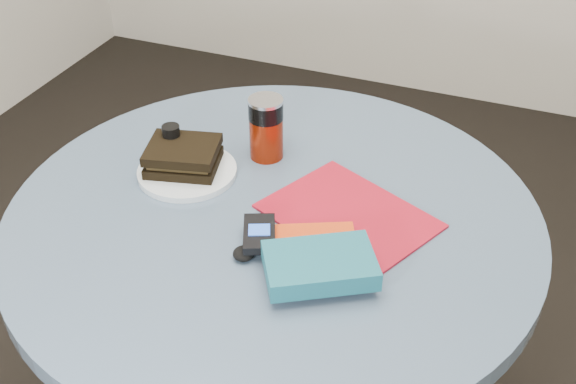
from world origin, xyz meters
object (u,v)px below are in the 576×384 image
at_px(sandwich, 183,156).
at_px(pepper_grinder, 172,143).
at_px(table, 274,275).
at_px(magazine, 349,216).
at_px(novel, 320,265).
at_px(mp3_player, 259,234).
at_px(soda_can, 266,128).
at_px(red_book, 312,244).
at_px(headphones, 258,257).
at_px(plate, 187,172).

xyz_separation_m(sandwich, pepper_grinder, (-0.04, 0.03, 0.01)).
xyz_separation_m(table, magazine, (0.14, 0.03, 0.17)).
bearing_deg(magazine, sandwich, -158.46).
distance_m(table, novel, 0.29).
relative_size(table, mp3_player, 9.07).
height_order(magazine, novel, novel).
distance_m(soda_can, novel, 0.39).
distance_m(red_book, headphones, 0.10).
distance_m(soda_can, magazine, 0.27).
bearing_deg(magazine, table, -141.90).
height_order(pepper_grinder, mp3_player, pepper_grinder).
bearing_deg(headphones, magazine, 59.29).
relative_size(table, pepper_grinder, 12.16).
distance_m(table, headphones, 0.23).
bearing_deg(pepper_grinder, table, -17.50).
height_order(plate, novel, novel).
relative_size(soda_can, headphones, 1.43).
height_order(novel, headphones, novel).
xyz_separation_m(plate, mp3_player, (0.22, -0.15, 0.02)).
xyz_separation_m(plate, red_book, (0.31, -0.13, 0.01)).
xyz_separation_m(pepper_grinder, headphones, (0.29, -0.22, -0.03)).
relative_size(novel, headphones, 1.92).
bearing_deg(novel, mp3_player, 128.60).
relative_size(table, magazine, 3.43).
relative_size(plate, magazine, 0.68).
height_order(soda_can, red_book, soda_can).
height_order(red_book, headphones, headphones).
bearing_deg(red_book, plate, 133.18).
relative_size(plate, novel, 1.11).
bearing_deg(plate, pepper_grinder, 145.48).
distance_m(plate, soda_can, 0.18).
height_order(magazine, mp3_player, mp3_player).
bearing_deg(sandwich, table, -13.91).
relative_size(table, sandwich, 6.19).
height_order(red_book, novel, novel).
distance_m(pepper_grinder, headphones, 0.37).
xyz_separation_m(soda_can, headphones, (0.12, -0.31, -0.06)).
distance_m(pepper_grinder, red_book, 0.39).
distance_m(table, sandwich, 0.30).
bearing_deg(plate, sandwich, 145.46).
height_order(pepper_grinder, novel, pepper_grinder).
xyz_separation_m(plate, novel, (0.35, -0.20, 0.03)).
distance_m(plate, pepper_grinder, 0.07).
height_order(pepper_grinder, magazine, pepper_grinder).
relative_size(soda_can, mp3_player, 1.20).
bearing_deg(red_book, headphones, -163.29).
height_order(table, sandwich, sandwich).
distance_m(soda_can, red_book, 0.32).
bearing_deg(sandwich, red_book, -22.37).
bearing_deg(mp3_player, novel, -20.79).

